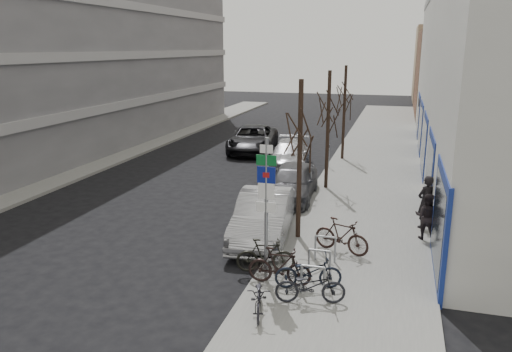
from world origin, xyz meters
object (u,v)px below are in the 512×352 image
Objects in this scene: bike_far_inner at (342,235)px; parked_car_mid at (292,182)px; bike_rack at (319,260)px; bike_far_curb at (310,283)px; bike_mid_curb at (308,269)px; meter_mid at (311,179)px; bike_mid_inner at (265,255)px; parked_car_front at (263,216)px; parked_car_back at (289,154)px; tree_mid at (329,102)px; tree_near at (300,123)px; bike_near_left at (259,295)px; pedestrian_far at (427,216)px; tree_far at (345,90)px; bike_near_right at (279,266)px; meter_back at (329,154)px; pedestrian_near at (426,202)px; meter_front at (282,219)px; lane_car at (253,139)px; highway_sign_pole at (266,201)px.

parked_car_mid is (-2.79, 5.58, 0.08)m from bike_far_inner.
bike_rack is 1.26× the size of bike_far_curb.
bike_far_curb is at bearing 177.33° from bike_mid_curb.
bike_mid_inner is at bearing -89.27° from meter_mid.
parked_car_back is at bearing 91.14° from parked_car_front.
bike_rack is at bearing -82.72° from tree_mid.
bike_far_curb is (1.22, -4.44, -3.41)m from tree_near.
bike_far_curb is at bearing 22.80° from bike_near_left.
tree_far is at bearing -59.56° from pedestrian_far.
bike_far_curb is at bearing -77.89° from parked_car_mid.
bike_far_inner is at bearing -27.54° from bike_near_right.
meter_back is at bearing -10.53° from bike_mid_curb.
pedestrian_near is at bearing -27.37° from parked_car_mid.
bike_far_inner is at bearing 8.00° from pedestrian_near.
parked_car_mid is at bearing -8.85° from bike_mid_inner.
meter_front is at bearing 11.32° from bike_near_right.
pedestrian_near is at bearing 29.73° from meter_front.
tree_mid is at bearing 54.60° from parked_car_mid.
tree_mid is at bearing -62.45° from parked_car_back.
bike_rack is 1.78× the size of meter_mid.
bike_mid_inner is 18.00m from lane_car.
parked_car_front is 14.99m from lane_car.
tree_near is at bearing 2.79° from bike_near_right.
bike_near_left is at bearing 175.28° from bike_near_right.
bike_near_right is 0.36× the size of parked_car_front.
bike_mid_inner is (0.10, -13.53, -0.24)m from meter_back.
tree_mid is 2.85× the size of pedestrian_near.
lane_car is at bearing 101.37° from parked_car_front.
highway_sign_pole is at bearing -91.14° from tree_mid.
tree_mid is 10.72m from bike_near_right.
bike_near_right is 0.93× the size of pedestrian_near.
highway_sign_pole is 18.58m from lane_car.
tree_far is (0.20, 16.51, 1.65)m from highway_sign_pole.
pedestrian_far is (3.00, 3.91, 0.30)m from bike_rack.
pedestrian_far reaches higher than bike_far_curb.
meter_front is 0.68× the size of bike_far_inner.
bike_mid_curb is at bearing -86.49° from tree_far.
parked_car_front is at bearing -95.22° from tree_far.
meter_mid is 0.66× the size of pedestrian_near.
tree_mid and tree_far have the same top height.
pedestrian_far is (4.65, -3.99, 0.04)m from meter_mid.
tree_far reaches higher than bike_far_inner.
bike_near_right is at bearing -85.56° from meter_mid.
parked_car_back reaches higher than bike_mid_curb.
pedestrian_far is at bearing 47.95° from pedestrian_near.
tree_far is 13.60m from parked_car_front.
highway_sign_pole reaches higher than meter_mid.
highway_sign_pole is 8.36m from parked_car_mid.
pedestrian_far is at bearing 52.50° from bike_rack.
highway_sign_pole reaches higher than bike_far_inner.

